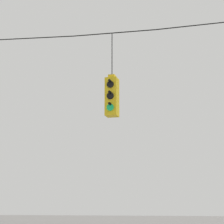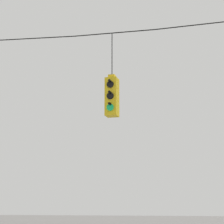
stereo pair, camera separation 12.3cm
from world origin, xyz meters
The scene contains 2 objects.
span_wire centered at (0.00, -0.12, 7.29)m, with size 17.17×0.03×0.47m.
traffic_light_near_left_pole centered at (-2.52, -0.12, 5.27)m, with size 0.34×0.58×2.48m.
Camera 2 is at (0.80, -11.62, 2.21)m, focal length 70.00 mm.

